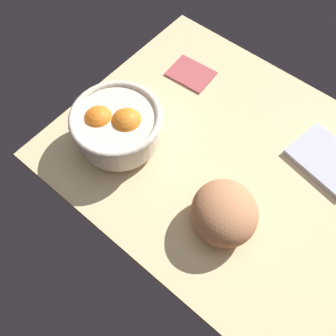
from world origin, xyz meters
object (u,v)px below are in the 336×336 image
napkin_folded (327,160)px  napkin_spare (191,73)px  bread_loaf (224,213)px  fruit_bowl (117,126)px

napkin_folded → napkin_spare: napkin_folded is taller
bread_loaf → napkin_spare: 40.79cm
fruit_bowl → napkin_spare: size_ratio=1.80×
napkin_folded → napkin_spare: size_ratio=1.43×
napkin_folded → fruit_bowl: bearing=-146.6°
napkin_folded → napkin_spare: (-39.61, 0.96, -0.15)cm
fruit_bowl → napkin_folded: bearing=33.4°
fruit_bowl → bread_loaf: (29.42, -0.77, -1.63)cm
bread_loaf → napkin_folded: bread_loaf is taller
fruit_bowl → napkin_folded: size_ratio=1.26×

